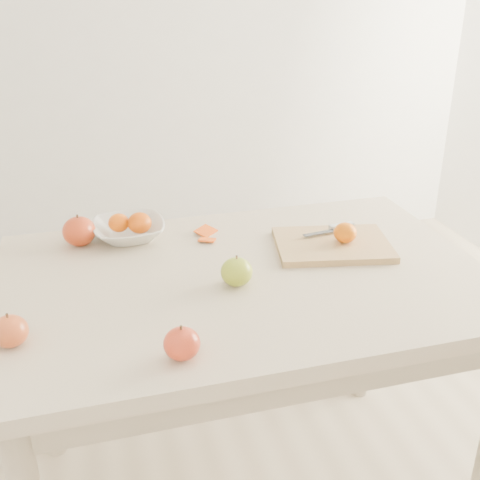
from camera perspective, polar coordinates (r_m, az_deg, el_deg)
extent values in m
cube|color=beige|center=(1.51, 0.52, -3.88)|extent=(1.20, 0.80, 0.04)
cylinder|color=#BCAA8E|center=(1.95, -18.18, -10.83)|extent=(0.06, 0.06, 0.71)
cylinder|color=#BCAA8E|center=(2.15, 11.90, -6.52)|extent=(0.06, 0.06, 0.71)
cube|color=tan|center=(1.65, 8.76, -0.44)|extent=(0.34, 0.28, 0.02)
ellipsoid|color=#E26008|center=(1.64, 9.94, 0.69)|extent=(0.06, 0.06, 0.05)
imported|color=silver|center=(1.70, -10.50, 0.90)|extent=(0.20, 0.20, 0.05)
ellipsoid|color=#DE5A07|center=(1.70, -11.42, 1.62)|extent=(0.06, 0.06, 0.05)
ellipsoid|color=#D56107|center=(1.68, -9.50, 1.62)|extent=(0.07, 0.07, 0.06)
cube|color=#E64F10|center=(1.72, -3.26, 0.72)|extent=(0.07, 0.07, 0.01)
cube|color=#EC5210|center=(1.67, -3.15, -0.06)|extent=(0.06, 0.05, 0.01)
cube|color=silver|center=(1.73, 9.61, 1.29)|extent=(0.08, 0.03, 0.01)
cube|color=#35383D|center=(1.67, 7.51, 0.66)|extent=(0.10, 0.03, 0.00)
ellipsoid|color=#779C14|center=(1.43, -0.32, -3.03)|extent=(0.08, 0.08, 0.07)
ellipsoid|color=maroon|center=(1.18, -5.54, -9.75)|extent=(0.07, 0.07, 0.07)
ellipsoid|color=maroon|center=(1.69, -15.01, 0.80)|extent=(0.09, 0.09, 0.08)
ellipsoid|color=maroon|center=(1.30, -20.98, -8.08)|extent=(0.07, 0.07, 0.07)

